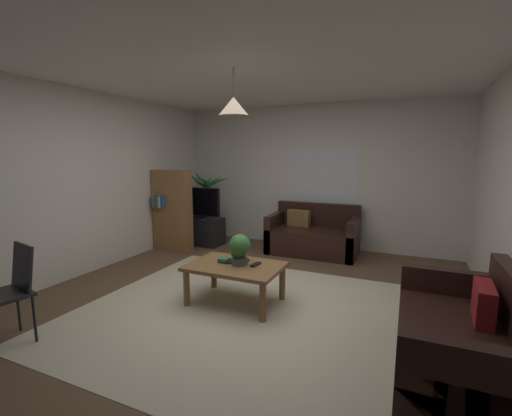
{
  "coord_description": "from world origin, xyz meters",
  "views": [
    {
      "loc": [
        1.58,
        -3.25,
        1.65
      ],
      "look_at": [
        0.0,
        0.3,
        1.05
      ],
      "focal_mm": 23.98,
      "sensor_mm": 36.0,
      "label": 1
    }
  ],
  "objects": [
    {
      "name": "floor",
      "position": [
        0.0,
        0.0,
        -0.01
      ],
      "size": [
        4.99,
        5.58,
        0.02
      ],
      "primitive_type": "cube",
      "color": "brown",
      "rests_on": "ground"
    },
    {
      "name": "rug",
      "position": [
        0.0,
        -0.2,
        0.0
      ],
      "size": [
        3.24,
        3.07,
        0.01
      ],
      "primitive_type": "cube",
      "color": "beige",
      "rests_on": "ground"
    },
    {
      "name": "wall_back",
      "position": [
        0.0,
        2.82,
        1.27
      ],
      "size": [
        5.11,
        0.06,
        2.55
      ],
      "primitive_type": "cube",
      "color": "silver",
      "rests_on": "ground"
    },
    {
      "name": "wall_left",
      "position": [
        -2.52,
        0.0,
        1.27
      ],
      "size": [
        0.06,
        5.58,
        2.55
      ],
      "primitive_type": "cube",
      "color": "silver",
      "rests_on": "ground"
    },
    {
      "name": "ceiling",
      "position": [
        0.0,
        0.0,
        2.56
      ],
      "size": [
        4.99,
        5.58,
        0.02
      ],
      "primitive_type": "cube",
      "color": "white"
    },
    {
      "name": "window_pane",
      "position": [
        0.2,
        2.79,
        1.17
      ],
      "size": [
        1.22,
        0.01,
        1.19
      ],
      "primitive_type": "cube",
      "color": "white"
    },
    {
      "name": "couch_under_window",
      "position": [
        0.16,
        2.32,
        0.28
      ],
      "size": [
        1.47,
        0.81,
        0.82
      ],
      "color": "black",
      "rests_on": "ground"
    },
    {
      "name": "couch_right_side",
      "position": [
        2.02,
        -0.54,
        0.28
      ],
      "size": [
        0.81,
        1.46,
        0.82
      ],
      "rotation": [
        0.0,
        0.0,
        -1.57
      ],
      "color": "black",
      "rests_on": "ground"
    },
    {
      "name": "coffee_table",
      "position": [
        -0.12,
        0.0,
        0.38
      ],
      "size": [
        1.03,
        0.7,
        0.45
      ],
      "color": "olive",
      "rests_on": "ground"
    },
    {
      "name": "book_on_table_0",
      "position": [
        -0.26,
        0.02,
        0.46
      ],
      "size": [
        0.17,
        0.11,
        0.02
      ],
      "primitive_type": "cube",
      "rotation": [
        0.0,
        0.0,
        0.16
      ],
      "color": "#2D4C8C",
      "rests_on": "coffee_table"
    },
    {
      "name": "book_on_table_1",
      "position": [
        -0.27,
        0.02,
        0.48
      ],
      "size": [
        0.12,
        0.1,
        0.03
      ],
      "primitive_type": "cube",
      "rotation": [
        0.0,
        0.0,
        0.0
      ],
      "color": "#387247",
      "rests_on": "coffee_table"
    },
    {
      "name": "remote_on_table_0",
      "position": [
        0.1,
        0.07,
        0.46
      ],
      "size": [
        0.07,
        0.16,
        0.02
      ],
      "primitive_type": "cube",
      "rotation": [
        0.0,
        0.0,
        6.16
      ],
      "color": "black",
      "rests_on": "coffee_table"
    },
    {
      "name": "remote_on_table_1",
      "position": [
        -0.05,
        0.11,
        0.46
      ],
      "size": [
        0.05,
        0.16,
        0.02
      ],
      "primitive_type": "cube",
      "rotation": [
        0.0,
        0.0,
        0.03
      ],
      "color": "black",
      "rests_on": "coffee_table"
    },
    {
      "name": "potted_plant_on_table",
      "position": [
        -0.08,
        0.02,
        0.63
      ],
      "size": [
        0.25,
        0.24,
        0.35
      ],
      "color": "#4C4C51",
      "rests_on": "coffee_table"
    },
    {
      "name": "tv_stand",
      "position": [
        -1.94,
        2.04,
        0.25
      ],
      "size": [
        0.9,
        0.44,
        0.5
      ],
      "primitive_type": "cube",
      "color": "black",
      "rests_on": "ground"
    },
    {
      "name": "tv",
      "position": [
        -1.94,
        2.02,
        0.79
      ],
      "size": [
        0.92,
        0.16,
        0.56
      ],
      "color": "black",
      "rests_on": "tv_stand"
    },
    {
      "name": "potted_palm_corner",
      "position": [
        -2.04,
        2.46,
        0.66
      ],
      "size": [
        0.96,
        0.8,
        1.39
      ],
      "color": "#B77051",
      "rests_on": "ground"
    },
    {
      "name": "bookshelf_corner",
      "position": [
        -2.13,
        1.5,
        0.71
      ],
      "size": [
        0.7,
        0.31,
        1.4
      ],
      "color": "olive",
      "rests_on": "ground"
    },
    {
      "name": "folding_chair",
      "position": [
        -1.55,
        -1.53,
        0.51
      ],
      "size": [
        0.47,
        0.49,
        0.87
      ],
      "color": "black",
      "rests_on": "ground"
    },
    {
      "name": "pendant_lamp",
      "position": [
        -0.12,
        0.0,
        2.15
      ],
      "size": [
        0.32,
        0.32,
        0.49
      ],
      "color": "black"
    }
  ]
}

